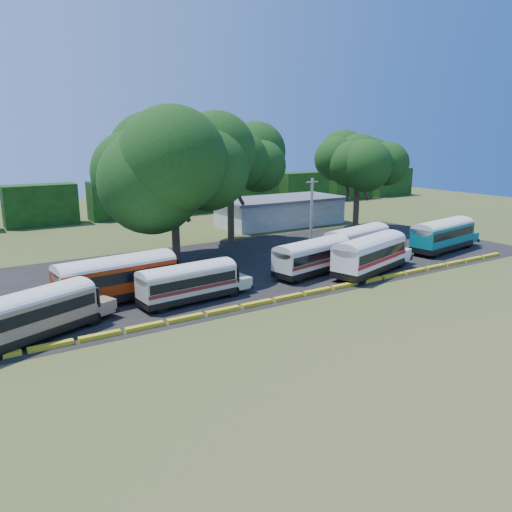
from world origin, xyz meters
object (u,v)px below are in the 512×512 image
bus_cream_west (190,281)px  bus_teal (444,233)px  bus_white_red (371,253)px  tree_west (173,162)px  bus_beige (34,311)px  bus_red (119,276)px

bus_cream_west → bus_teal: bus_teal is taller
bus_white_red → tree_west: size_ratio=0.75×
bus_beige → bus_cream_west: bus_beige is taller
bus_beige → tree_west: size_ratio=0.66×
bus_cream_west → bus_teal: (31.84, 1.05, 0.33)m
tree_west → bus_red: bearing=-135.1°
bus_red → tree_west: tree_west is taller
bus_beige → bus_red: 8.31m
bus_cream_west → tree_west: size_ratio=0.63×
bus_red → bus_white_red: bearing=-17.6°
bus_white_red → tree_west: bearing=121.0°
bus_red → bus_white_red: 22.99m
bus_cream_west → tree_west: (3.81, 11.41, 8.53)m
tree_west → bus_beige: bearing=-139.9°
tree_west → bus_white_red: bearing=-42.4°
bus_teal → tree_west: 30.99m
bus_red → bus_beige: bearing=-152.7°
bus_beige → bus_red: (6.94, 4.57, 0.24)m
bus_white_red → bus_teal: (13.89, 2.57, 0.01)m
bus_red → bus_teal: bus_red is taller
bus_teal → tree_west: tree_west is taller
bus_red → tree_west: (8.38, 8.34, 8.16)m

